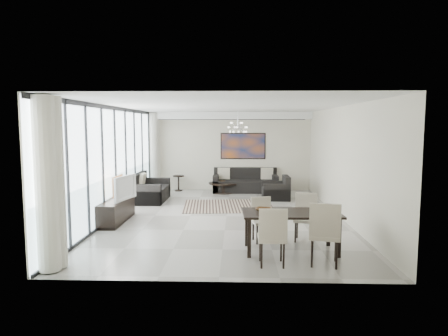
{
  "coord_description": "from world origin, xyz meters",
  "views": [
    {
      "loc": [
        0.28,
        -10.42,
        2.39
      ],
      "look_at": [
        -0.08,
        0.4,
        1.25
      ],
      "focal_mm": 32.0,
      "sensor_mm": 36.0,
      "label": 1
    }
  ],
  "objects_px": {
    "television": "(121,188)",
    "dining_table": "(291,217)",
    "coffee_table": "(223,187)",
    "sofa_main": "(245,184)",
    "tv_console": "(116,211)"
  },
  "relations": [
    {
      "from": "sofa_main",
      "to": "tv_console",
      "type": "xyz_separation_m",
      "value": [
        -3.35,
        -4.76,
        -0.01
      ]
    },
    {
      "from": "tv_console",
      "to": "dining_table",
      "type": "distance_m",
      "value": 4.67
    },
    {
      "from": "coffee_table",
      "to": "television",
      "type": "xyz_separation_m",
      "value": [
        -2.39,
        -4.45,
        0.65
      ]
    },
    {
      "from": "tv_console",
      "to": "dining_table",
      "type": "height_order",
      "value": "dining_table"
    },
    {
      "from": "sofa_main",
      "to": "tv_console",
      "type": "relative_size",
      "value": 1.31
    },
    {
      "from": "coffee_table",
      "to": "sofa_main",
      "type": "relative_size",
      "value": 0.45
    },
    {
      "from": "tv_console",
      "to": "television",
      "type": "distance_m",
      "value": 0.6
    },
    {
      "from": "television",
      "to": "dining_table",
      "type": "relative_size",
      "value": 0.56
    },
    {
      "from": "sofa_main",
      "to": "television",
      "type": "bearing_deg",
      "value": -123.82
    },
    {
      "from": "coffee_table",
      "to": "sofa_main",
      "type": "height_order",
      "value": "sofa_main"
    },
    {
      "from": "coffee_table",
      "to": "dining_table",
      "type": "height_order",
      "value": "dining_table"
    },
    {
      "from": "sofa_main",
      "to": "tv_console",
      "type": "distance_m",
      "value": 5.82
    },
    {
      "from": "tv_console",
      "to": "dining_table",
      "type": "xyz_separation_m",
      "value": [
        4.07,
        -2.27,
        0.4
      ]
    },
    {
      "from": "coffee_table",
      "to": "dining_table",
      "type": "relative_size",
      "value": 0.56
    },
    {
      "from": "sofa_main",
      "to": "coffee_table",
      "type": "bearing_deg",
      "value": -158.85
    }
  ]
}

